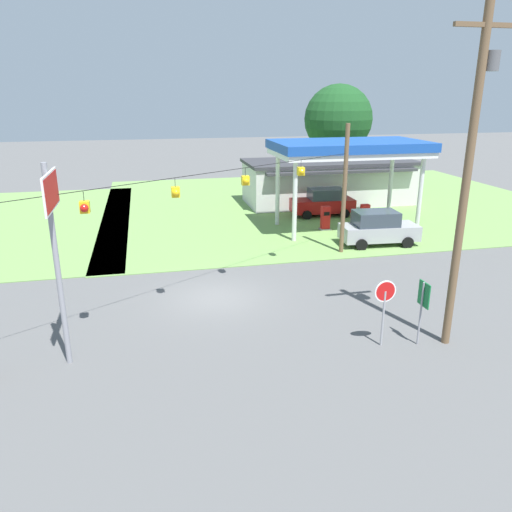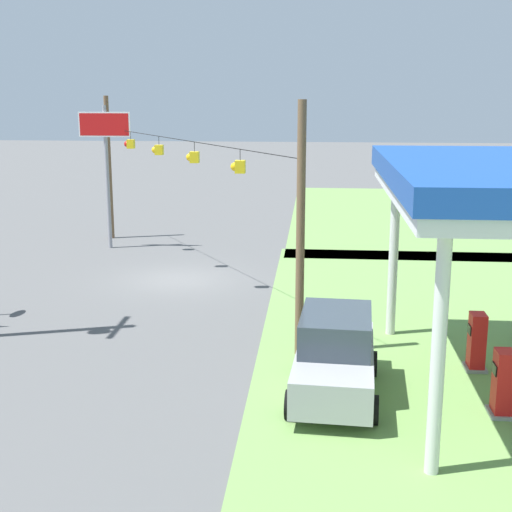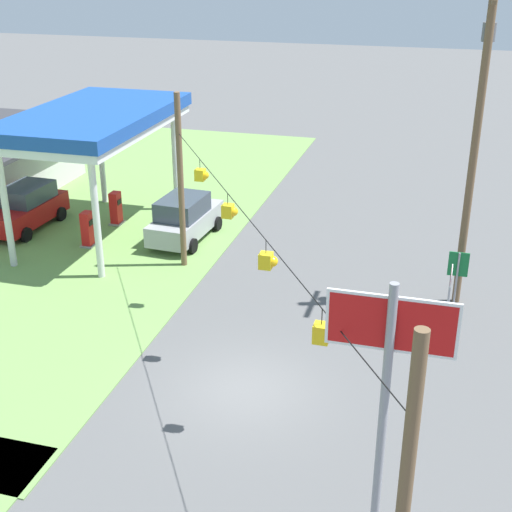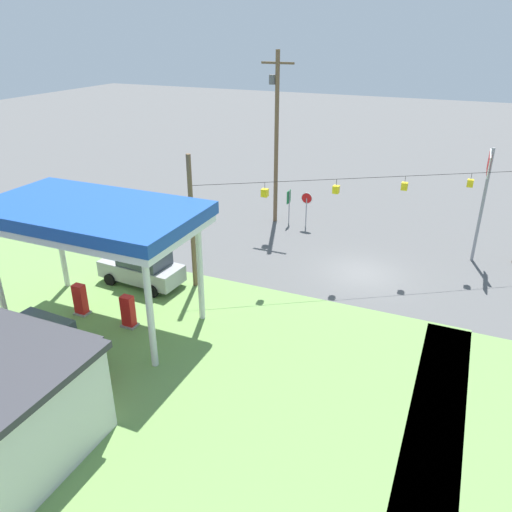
# 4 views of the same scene
# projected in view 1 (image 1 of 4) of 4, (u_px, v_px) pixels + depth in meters

# --- Properties ---
(ground_plane) EXTENTS (160.00, 160.00, 0.00)m
(ground_plane) POSITION_uv_depth(u_px,v_px,m) (216.00, 298.00, 22.14)
(ground_plane) COLOR #565656
(grass_verge_station_corner) EXTENTS (36.00, 28.00, 0.04)m
(grass_verge_station_corner) POSITION_uv_depth(u_px,v_px,m) (330.00, 202.00, 41.17)
(grass_verge_station_corner) COLOR #6B934C
(grass_verge_station_corner) RESTS_ON ground
(gas_station_canopy) EXTENTS (9.66, 5.39, 5.75)m
(gas_station_canopy) POSITION_uv_depth(u_px,v_px,m) (349.00, 150.00, 31.65)
(gas_station_canopy) COLOR silver
(gas_station_canopy) RESTS_ON ground
(gas_station_store) EXTENTS (13.58, 6.19, 3.48)m
(gas_station_store) POSITION_uv_depth(u_px,v_px,m) (329.00, 182.00, 40.56)
(gas_station_store) COLOR silver
(gas_station_store) RESTS_ON ground
(fuel_pump_near) EXTENTS (0.71, 0.56, 1.60)m
(fuel_pump_near) POSITION_uv_depth(u_px,v_px,m) (325.00, 219.00, 32.76)
(fuel_pump_near) COLOR gray
(fuel_pump_near) RESTS_ON ground
(fuel_pump_far) EXTENTS (0.71, 0.56, 1.60)m
(fuel_pump_far) POSITION_uv_depth(u_px,v_px,m) (365.00, 217.00, 33.34)
(fuel_pump_far) COLOR gray
(fuel_pump_far) RESTS_ON ground
(car_at_pumps_front) EXTENTS (4.66, 2.34, 2.06)m
(car_at_pumps_front) POSITION_uv_depth(u_px,v_px,m) (378.00, 228.00, 29.53)
(car_at_pumps_front) COLOR #9E9EA3
(car_at_pumps_front) RESTS_ON ground
(car_at_pumps_rear) EXTENTS (4.63, 2.26, 2.03)m
(car_at_pumps_rear) POSITION_uv_depth(u_px,v_px,m) (323.00, 202.00, 36.47)
(car_at_pumps_rear) COLOR #AD1414
(car_at_pumps_rear) RESTS_ON ground
(stop_sign_roadside) EXTENTS (0.80, 0.08, 2.50)m
(stop_sign_roadside) POSITION_uv_depth(u_px,v_px,m) (385.00, 299.00, 17.46)
(stop_sign_roadside) COLOR #99999E
(stop_sign_roadside) RESTS_ON ground
(stop_sign_overhead) EXTENTS (0.22, 2.43, 6.72)m
(stop_sign_overhead) POSITION_uv_depth(u_px,v_px,m) (54.00, 223.00, 15.37)
(stop_sign_overhead) COLOR gray
(stop_sign_overhead) RESTS_ON ground
(route_sign) EXTENTS (0.10, 0.70, 2.40)m
(route_sign) POSITION_uv_depth(u_px,v_px,m) (423.00, 301.00, 17.57)
(route_sign) COLOR gray
(route_sign) RESTS_ON ground
(utility_pole_main) EXTENTS (2.20, 0.44, 11.42)m
(utility_pole_main) POSITION_uv_depth(u_px,v_px,m) (469.00, 168.00, 16.27)
(utility_pole_main) COLOR brown
(utility_pole_main) RESTS_ON ground
(signal_span_gantry) EXTENTS (16.10, 10.24, 7.14)m
(signal_span_gantry) POSITION_uv_depth(u_px,v_px,m) (213.00, 212.00, 20.90)
(signal_span_gantry) COLOR brown
(signal_span_gantry) RESTS_ON ground
(tree_behind_station) EXTENTS (6.47, 6.47, 9.47)m
(tree_behind_station) POSITION_uv_depth(u_px,v_px,m) (338.00, 119.00, 47.53)
(tree_behind_station) COLOR #4C3828
(tree_behind_station) RESTS_ON ground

